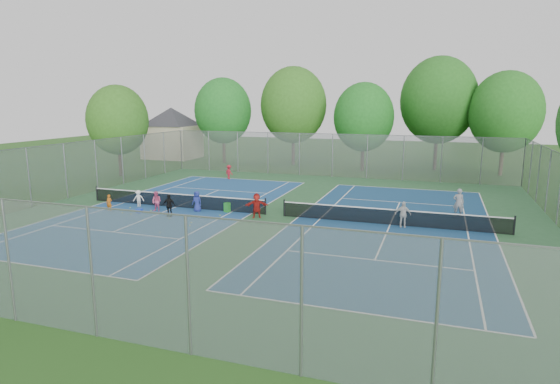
{
  "coord_description": "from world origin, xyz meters",
  "views": [
    {
      "loc": [
        9.43,
        -26.49,
        6.95
      ],
      "look_at": [
        0.0,
        1.0,
        1.3
      ],
      "focal_mm": 30.0,
      "sensor_mm": 36.0,
      "label": 1
    }
  ],
  "objects_px": {
    "net_left": "(176,201)",
    "ball_crate": "(139,211)",
    "net_right": "(390,217)",
    "ball_hopper": "(227,207)",
    "instructor": "(458,203)"
  },
  "relations": [
    {
      "from": "instructor",
      "to": "ball_crate",
      "type": "bearing_deg",
      "value": 14.05
    },
    {
      "from": "net_left",
      "to": "ball_crate",
      "type": "bearing_deg",
      "value": -122.62
    },
    {
      "from": "net_left",
      "to": "instructor",
      "type": "height_order",
      "value": "instructor"
    },
    {
      "from": "ball_crate",
      "to": "ball_hopper",
      "type": "height_order",
      "value": "ball_hopper"
    },
    {
      "from": "net_left",
      "to": "net_right",
      "type": "height_order",
      "value": "same"
    },
    {
      "from": "net_left",
      "to": "ball_hopper",
      "type": "bearing_deg",
      "value": -2.34
    },
    {
      "from": "net_right",
      "to": "ball_crate",
      "type": "xyz_separation_m",
      "value": [
        -15.35,
        -2.12,
        -0.32
      ]
    },
    {
      "from": "ball_hopper",
      "to": "instructor",
      "type": "distance_m",
      "value": 14.3
    },
    {
      "from": "net_right",
      "to": "ball_hopper",
      "type": "bearing_deg",
      "value": -179.12
    },
    {
      "from": "ball_crate",
      "to": "instructor",
      "type": "xyz_separation_m",
      "value": [
        19.05,
        5.42,
        0.75
      ]
    },
    {
      "from": "net_right",
      "to": "ball_hopper",
      "type": "xyz_separation_m",
      "value": [
        -10.16,
        -0.16,
        -0.15
      ]
    },
    {
      "from": "ball_hopper",
      "to": "net_left",
      "type": "bearing_deg",
      "value": 177.66
    },
    {
      "from": "net_left",
      "to": "ball_crate",
      "type": "height_order",
      "value": "net_left"
    },
    {
      "from": "net_left",
      "to": "ball_crate",
      "type": "xyz_separation_m",
      "value": [
        -1.35,
        -2.12,
        -0.32
      ]
    },
    {
      "from": "ball_crate",
      "to": "net_right",
      "type": "bearing_deg",
      "value": 7.85
    }
  ]
}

